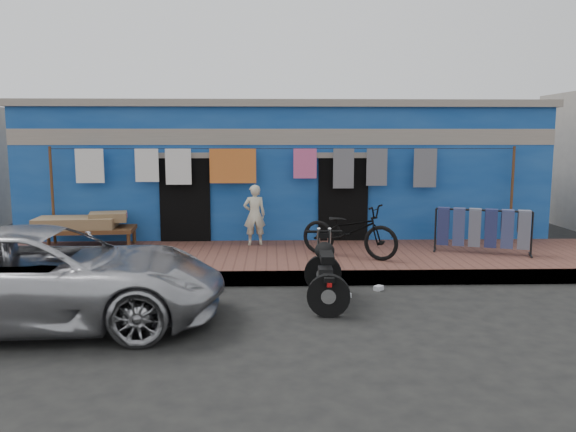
# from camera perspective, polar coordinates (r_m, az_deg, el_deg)

# --- Properties ---
(ground) EXTENTS (80.00, 80.00, 0.00)m
(ground) POSITION_cam_1_polar(r_m,az_deg,el_deg) (8.28, 0.42, -9.84)
(ground) COLOR black
(ground) RESTS_ON ground
(sidewalk) EXTENTS (28.00, 3.00, 0.25)m
(sidewalk) POSITION_cam_1_polar(r_m,az_deg,el_deg) (11.15, -0.15, -4.51)
(sidewalk) COLOR brown
(sidewalk) RESTS_ON ground
(curb) EXTENTS (28.00, 0.10, 0.25)m
(curb) POSITION_cam_1_polar(r_m,az_deg,el_deg) (9.74, 0.08, -6.35)
(curb) COLOR gray
(curb) RESTS_ON ground
(building) EXTENTS (12.20, 5.20, 3.36)m
(building) POSITION_cam_1_polar(r_m,az_deg,el_deg) (14.90, -0.58, 4.70)
(building) COLOR #104193
(building) RESTS_ON ground
(clothesline) EXTENTS (10.06, 0.06, 2.10)m
(clothesline) POSITION_cam_1_polar(r_m,az_deg,el_deg) (12.15, -2.57, 4.57)
(clothesline) COLOR brown
(clothesline) RESTS_ON sidewalk
(car) EXTENTS (5.05, 2.56, 1.38)m
(car) POSITION_cam_1_polar(r_m,az_deg,el_deg) (8.30, -23.41, -5.52)
(car) COLOR #B6B6BB
(car) RESTS_ON ground
(seated_person) EXTENTS (0.50, 0.37, 1.30)m
(seated_person) POSITION_cam_1_polar(r_m,az_deg,el_deg) (11.98, -3.42, 0.11)
(seated_person) COLOR beige
(seated_person) RESTS_ON sidewalk
(bicycle) EXTENTS (2.02, 1.57, 1.26)m
(bicycle) POSITION_cam_1_polar(r_m,az_deg,el_deg) (10.81, 6.25, -0.89)
(bicycle) COLOR black
(bicycle) RESTS_ON sidewalk
(motorcycle) EXTENTS (0.68, 1.68, 1.06)m
(motorcycle) POSITION_cam_1_polar(r_m,az_deg,el_deg) (8.64, 3.85, -5.46)
(motorcycle) COLOR black
(motorcycle) RESTS_ON ground
(charpoy) EXTENTS (2.20, 1.30, 0.69)m
(charpoy) POSITION_cam_1_polar(r_m,az_deg,el_deg) (12.51, -19.73, -1.42)
(charpoy) COLOR brown
(charpoy) RESTS_ON sidewalk
(jeans_rack) EXTENTS (2.15, 1.58, 0.92)m
(jeans_rack) POSITION_cam_1_polar(r_m,az_deg,el_deg) (11.79, 19.15, -1.38)
(jeans_rack) COLOR black
(jeans_rack) RESTS_ON sidewalk
(litter_a) EXTENTS (0.26, 0.24, 0.09)m
(litter_a) POSITION_cam_1_polar(r_m,az_deg,el_deg) (9.46, -7.36, -7.35)
(litter_a) COLOR silver
(litter_a) RESTS_ON ground
(litter_b) EXTENTS (0.19, 0.19, 0.07)m
(litter_b) POSITION_cam_1_polar(r_m,az_deg,el_deg) (9.59, 9.19, -7.23)
(litter_b) COLOR silver
(litter_b) RESTS_ON ground
(litter_c) EXTENTS (0.18, 0.20, 0.07)m
(litter_c) POSITION_cam_1_polar(r_m,az_deg,el_deg) (9.15, 5.86, -7.92)
(litter_c) COLOR silver
(litter_c) RESTS_ON ground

